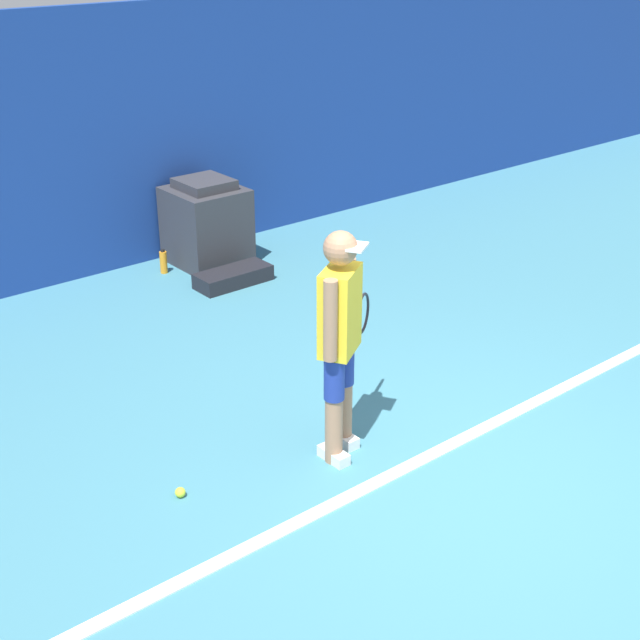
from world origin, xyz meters
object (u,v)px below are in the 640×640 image
(tennis_player, at_px, (340,335))
(water_bottle, at_px, (163,262))
(covered_chair, at_px, (206,223))
(equipment_bag, at_px, (233,277))
(tennis_ball, at_px, (180,492))

(tennis_player, distance_m, water_bottle, 3.84)
(covered_chair, xyz_separation_m, water_bottle, (-0.53, 0.02, -0.31))
(equipment_bag, xyz_separation_m, water_bottle, (-0.38, 0.71, 0.04))
(tennis_player, relative_size, covered_chair, 1.78)
(tennis_player, distance_m, equipment_bag, 3.29)
(covered_chair, bearing_deg, water_bottle, 177.91)
(tennis_player, height_order, covered_chair, tennis_player)
(tennis_player, distance_m, tennis_ball, 1.43)
(tennis_ball, height_order, covered_chair, covered_chair)
(equipment_bag, height_order, water_bottle, water_bottle)
(tennis_ball, bearing_deg, covered_chair, 54.52)
(water_bottle, bearing_deg, covered_chair, -2.09)
(covered_chair, xyz_separation_m, equipment_bag, (-0.15, -0.69, -0.35))
(water_bottle, bearing_deg, equipment_bag, -61.96)
(equipment_bag, bearing_deg, tennis_ball, -129.94)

